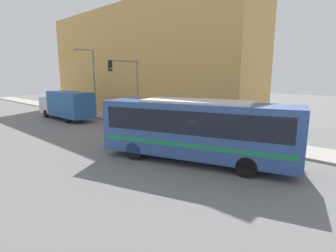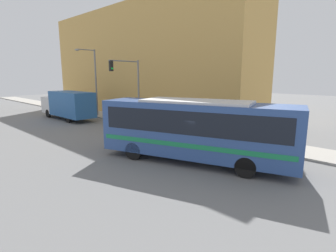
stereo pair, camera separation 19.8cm
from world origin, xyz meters
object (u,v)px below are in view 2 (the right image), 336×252
Objects in this scene: traffic_light_pole at (130,81)px; street_lamp at (93,77)px; parking_meter at (158,118)px; pedestrian_near_corner at (139,114)px; fire_hydrant at (174,125)px; city_bus at (196,127)px; delivery_truck at (68,104)px.

traffic_light_pole is 7.71m from street_lamp.
parking_meter is 0.17× the size of street_lamp.
pedestrian_near_corner is at bearing 15.46° from traffic_light_pole.
parking_meter is at bearing -98.46° from pedestrian_near_corner.
parking_meter reaches higher than fire_hydrant.
parking_meter is 0.78× the size of pedestrian_near_corner.
parking_meter is 3.22m from pedestrian_near_corner.
city_bus is 11.90m from traffic_light_pole.
traffic_light_pole reaches higher than city_bus.
street_lamp is at bearing 90.31° from parking_meter.
city_bus reaches higher than pedestrian_near_corner.
street_lamp is at bearing 57.10° from city_bus.
city_bus is 13.50× the size of fire_hydrant.
delivery_truck is at bearing 106.68° from parking_meter.
delivery_truck reaches higher than parking_meter.
city_bus is 12.63m from pedestrian_near_corner.
delivery_truck is at bearing 116.11° from pedestrian_near_corner.
delivery_truck is 4.26m from street_lamp.
street_lamp reaches higher than fire_hydrant.
fire_hydrant is at bearing -79.17° from traffic_light_pole.
city_bus is 8.51× the size of parking_meter.
fire_hydrant is 12.98m from street_lamp.
fire_hydrant is 1.95m from parking_meter.
traffic_light_pole is (2.30, -7.87, 2.54)m from delivery_truck.
delivery_truck is at bearing 106.28° from traffic_light_pole.
fire_hydrant is 0.49× the size of pedestrian_near_corner.
pedestrian_near_corner reaches higher than fire_hydrant.
traffic_light_pole is at bearing 100.83° from fire_hydrant.
parking_meter is (3.20, -10.67, -0.65)m from delivery_truck.
city_bus reaches higher than fire_hydrant.
delivery_truck reaches higher than pedestrian_near_corner.
delivery_truck is 5.14× the size of pedestrian_near_corner.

